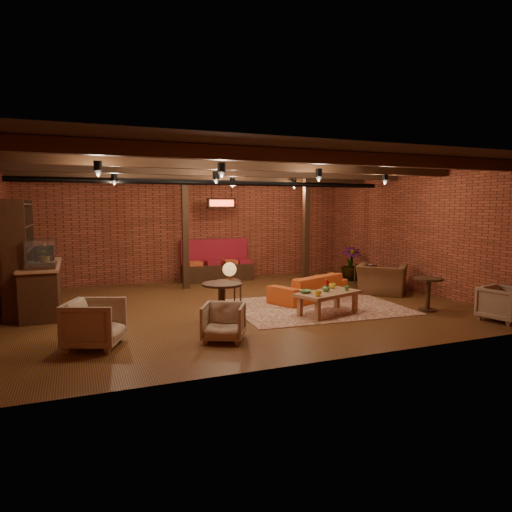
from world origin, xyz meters
name	(u,v)px	position (x,y,z in m)	size (l,w,h in m)	color
floor	(238,306)	(0.00, 0.00, 0.00)	(10.00, 10.00, 0.00)	#3F1B0F
ceiling	(237,163)	(0.00, 0.00, 3.20)	(10.00, 8.00, 0.02)	black
wall_back	(194,228)	(0.00, 4.00, 1.60)	(10.00, 0.02, 3.20)	brown
wall_front	(331,253)	(0.00, -4.00, 1.60)	(10.00, 0.02, 3.20)	brown
wall_right	(415,231)	(5.00, 0.00, 1.60)	(0.02, 8.00, 3.20)	brown
ceiling_beams	(237,169)	(0.00, 0.00, 3.08)	(9.80, 6.40, 0.22)	black
ceiling_pipe	(217,183)	(0.00, 1.60, 2.85)	(0.12, 0.12, 9.60)	black
post_left	(185,231)	(-0.60, 2.60, 1.60)	(0.16, 0.16, 3.20)	black
post_right	(306,229)	(2.80, 2.00, 1.60)	(0.16, 0.16, 3.20)	black
service_counter	(41,275)	(-4.10, 1.00, 0.80)	(0.80, 2.50, 1.60)	black
plant_counter	(46,254)	(-4.00, 1.20, 1.22)	(0.35, 0.39, 0.30)	#337F33
shelving_hutch	(20,257)	(-4.50, 1.10, 1.20)	(0.52, 2.00, 2.40)	black
banquette	(217,264)	(0.60, 3.55, 0.50)	(2.10, 0.70, 1.00)	maroon
service_sign	(221,203)	(0.60, 3.10, 2.35)	(0.86, 0.06, 0.30)	red
ceiling_spotlights	(238,179)	(0.00, 0.00, 2.86)	(6.40, 4.40, 0.28)	black
rug	(316,307)	(1.60, -0.78, 0.01)	(3.73, 2.85, 0.01)	maroon
sofa	(309,287)	(1.81, -0.02, 0.31)	(2.12, 0.83, 0.62)	#BE4C1A
coffee_table	(327,295)	(1.45, -1.49, 0.42)	(1.54, 1.09, 0.73)	#946145
side_table_lamp	(230,273)	(-0.16, 0.11, 0.75)	(0.49, 0.49, 0.99)	black
round_table_left	(222,297)	(-0.83, -1.45, 0.55)	(0.77, 0.77, 0.81)	black
armchair_a	(95,321)	(-3.17, -2.03, 0.42)	(0.82, 0.77, 0.85)	beige
armchair_b	(224,320)	(-1.13, -2.46, 0.35)	(0.68, 0.63, 0.70)	beige
armchair_right	(382,274)	(3.93, -0.05, 0.52)	(1.18, 0.77, 1.03)	brown
side_table_book	(365,266)	(4.40, 1.37, 0.52)	(0.53, 0.53, 0.59)	black
round_table_right	(428,289)	(3.66, -2.00, 0.48)	(0.62, 0.62, 0.72)	black
armchair_far	(503,302)	(4.40, -3.24, 0.38)	(0.73, 0.69, 0.76)	beige
plant_tall	(352,230)	(4.40, 2.10, 1.55)	(1.73, 1.73, 3.09)	#4C7F4C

